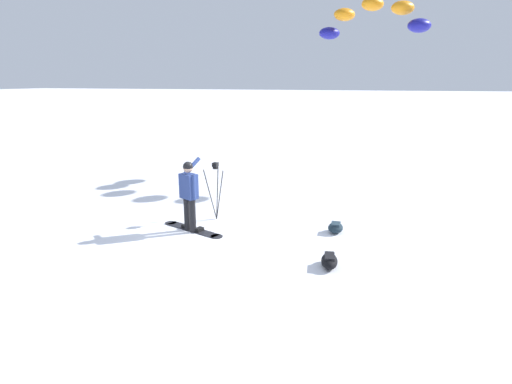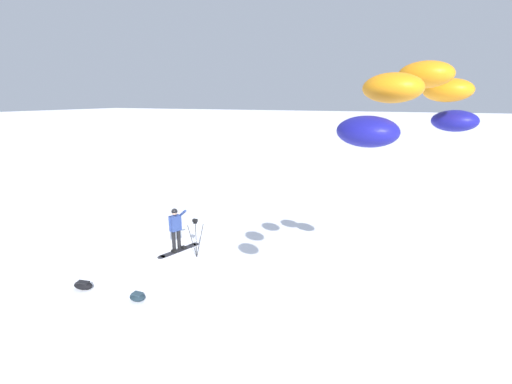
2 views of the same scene
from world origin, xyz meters
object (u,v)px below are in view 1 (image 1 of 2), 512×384
snowboard (193,229)px  gear_bag_large (335,227)px  snowboarder (189,189)px  camera_tripod (216,179)px  gear_bag_small (329,261)px  traction_kite (372,17)px

snowboard → gear_bag_large: 3.40m
snowboarder → gear_bag_large: size_ratio=3.48×
snowboarder → camera_tripod: snowboarder is taller
snowboard → gear_bag_small: bearing=-17.2°
gear_bag_large → gear_bag_small: gear_bag_small is taller
snowboarder → gear_bag_large: (3.28, 0.99, -0.90)m
traction_kite → camera_tripod: (-3.09, -6.76, -4.55)m
traction_kite → gear_bag_large: 8.74m
snowboarder → snowboard: snowboarder is taller
snowboarder → gear_bag_small: (3.44, -0.97, -0.89)m
snowboard → gear_bag_small: (3.44, -1.06, 0.11)m
snowboarder → gear_bag_large: snowboarder is taller
snowboarder → gear_bag_large: bearing=16.7°
gear_bag_large → camera_tripod: 3.20m
camera_tripod → gear_bag_large: bearing=-0.8°
snowboard → gear_bag_large: size_ratio=3.58×
gear_bag_small → snowboarder: bearing=164.2°
snowboard → traction_kite: traction_kite is taller
traction_kite → gear_bag_small: 10.33m
snowboarder → snowboard: bearing=88.1°
snowboard → gear_bag_small: size_ratio=2.67×
gear_bag_small → gear_bag_large: bearing=94.8°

